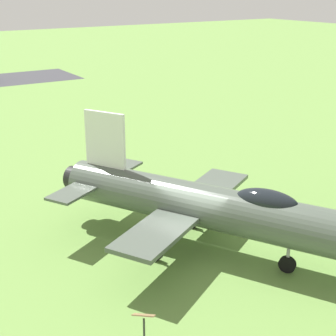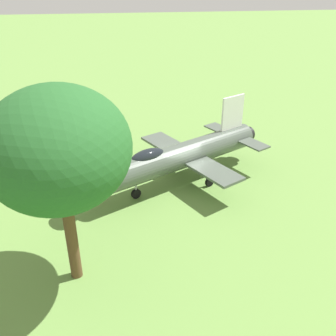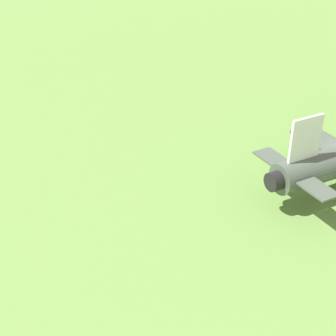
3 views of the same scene
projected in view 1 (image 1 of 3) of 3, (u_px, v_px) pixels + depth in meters
ground_plane at (200, 249)px, 19.03m from camera, size 200.00×200.00×0.00m
display_jet at (211, 206)px, 18.22m from camera, size 12.21×8.56×4.82m
info_plaque at (144, 320)px, 13.64m from camera, size 0.69×0.71×1.14m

